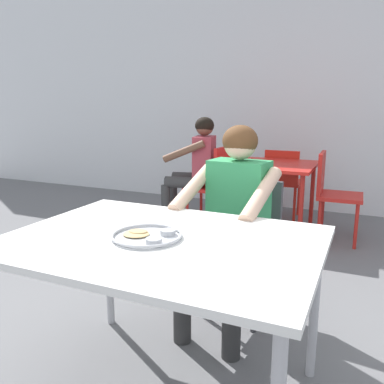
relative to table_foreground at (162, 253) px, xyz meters
name	(u,v)px	position (x,y,z in m)	size (l,w,h in m)	color
back_wall	(305,72)	(-0.04, 3.75, 1.01)	(12.00, 0.12, 3.40)	white
table_foreground	(162,253)	(0.00, 0.00, 0.00)	(1.30, 0.95, 0.76)	white
thali_tray	(148,236)	(-0.05, -0.03, 0.08)	(0.30, 0.30, 0.03)	#B7BABF
chair_foreground	(245,235)	(0.09, 0.93, -0.19)	(0.45, 0.44, 0.84)	#3F3F44
diner_foreground	(232,209)	(0.07, 0.71, 0.03)	(0.53, 0.58, 1.19)	#2E2E2E
table_background_red	(268,171)	(-0.17, 2.57, -0.05)	(0.93, 0.86, 0.73)	red
chair_red_left	(214,181)	(-0.76, 2.57, -0.19)	(0.43, 0.45, 0.87)	red
chair_red_right	(332,190)	(0.46, 2.56, -0.18)	(0.42, 0.42, 0.87)	red
chair_red_far	(283,179)	(-0.13, 3.14, -0.22)	(0.41, 0.41, 0.81)	red
patron_background	(196,161)	(-0.96, 2.55, 0.02)	(0.60, 0.57, 1.18)	#393939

